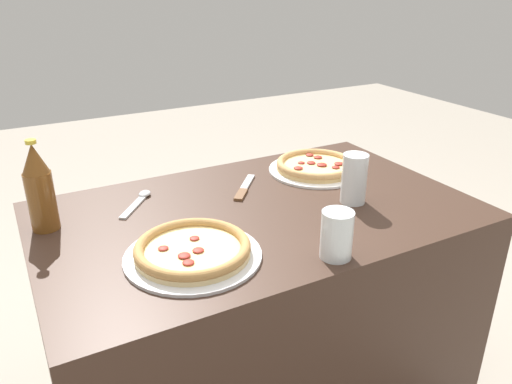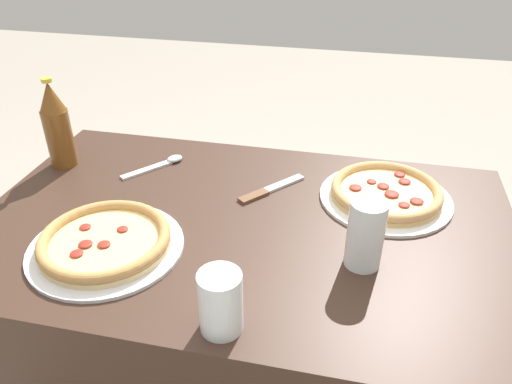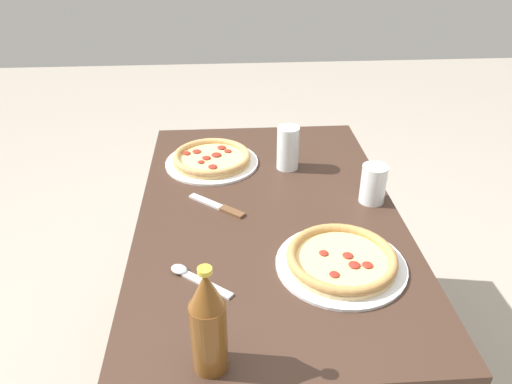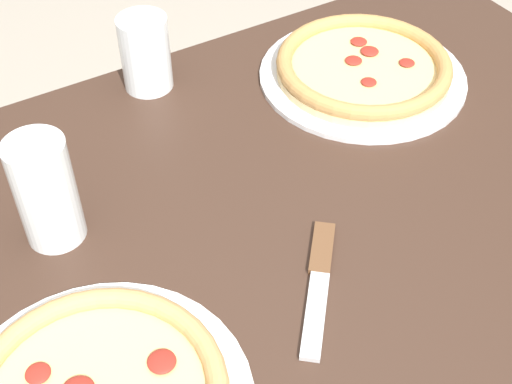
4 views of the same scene
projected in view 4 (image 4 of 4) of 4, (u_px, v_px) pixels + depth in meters
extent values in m
cube|color=#3D281E|center=(271.00, 356.00, 1.18)|extent=(1.20, 0.74, 0.74)
ellipsoid|color=maroon|center=(162.00, 361.00, 0.72)|extent=(0.03, 0.03, 0.01)
ellipsoid|color=maroon|center=(38.00, 373.00, 0.71)|extent=(0.03, 0.03, 0.01)
cylinder|color=silver|center=(362.00, 76.00, 1.10)|extent=(0.32, 0.32, 0.01)
cylinder|color=#E5C689|center=(363.00, 71.00, 1.10)|extent=(0.27, 0.27, 0.01)
cylinder|color=#EACC7F|center=(363.00, 67.00, 1.09)|extent=(0.23, 0.23, 0.00)
torus|color=tan|center=(364.00, 64.00, 1.09)|extent=(0.27, 0.27, 0.02)
ellipsoid|color=maroon|center=(370.00, 51.00, 1.11)|extent=(0.03, 0.03, 0.01)
ellipsoid|color=maroon|center=(354.00, 60.00, 1.10)|extent=(0.03, 0.03, 0.01)
ellipsoid|color=maroon|center=(359.00, 41.00, 1.13)|extent=(0.03, 0.03, 0.01)
ellipsoid|color=maroon|center=(407.00, 63.00, 1.09)|extent=(0.02, 0.02, 0.01)
ellipsoid|color=maroon|center=(369.00, 82.00, 1.06)|extent=(0.02, 0.02, 0.01)
cylinder|color=white|center=(46.00, 192.00, 0.83)|extent=(0.07, 0.07, 0.14)
cylinder|color=maroon|center=(51.00, 211.00, 0.85)|extent=(0.06, 0.06, 0.07)
cylinder|color=white|center=(145.00, 53.00, 1.05)|extent=(0.07, 0.07, 0.12)
cylinder|color=silver|center=(147.00, 66.00, 1.07)|extent=(0.06, 0.06, 0.06)
cube|color=brown|center=(324.00, 248.00, 0.85)|extent=(0.07, 0.08, 0.01)
cube|color=silver|center=(315.00, 314.00, 0.79)|extent=(0.09, 0.10, 0.01)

